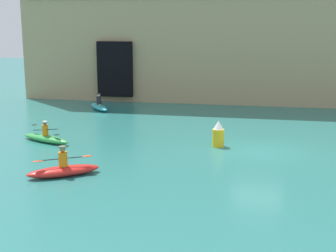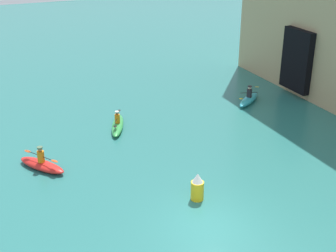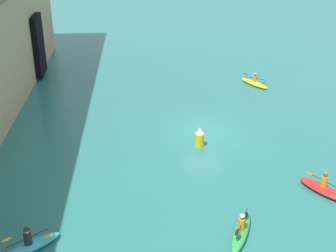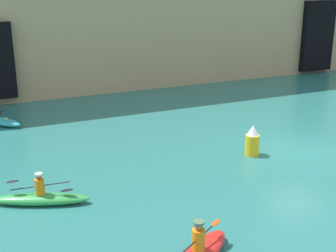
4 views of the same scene
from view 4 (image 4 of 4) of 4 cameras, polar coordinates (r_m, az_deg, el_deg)
name	(u,v)px [view 4 (image 4 of 4)]	position (r m, az deg, el deg)	size (l,w,h in m)	color
ground_plane	(297,152)	(21.04, 15.48, -3.04)	(120.00, 120.00, 0.00)	#28706B
kayak_green	(41,198)	(16.34, -15.25, -8.44)	(3.26, 1.85, 1.12)	green
marker_buoy	(252,141)	(20.04, 10.24, -1.84)	(0.60, 0.60, 1.33)	yellow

